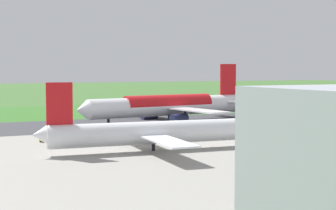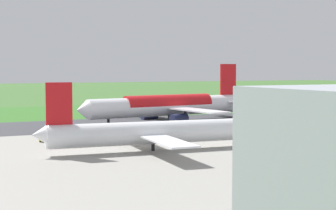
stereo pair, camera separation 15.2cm
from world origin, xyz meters
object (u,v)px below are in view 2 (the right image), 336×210
no_stopping_sign (160,106)px  traffic_cone_orange (141,110)px  airliner_parked_mid (152,132)px  service_car_followme (47,137)px  airliner_main (169,105)px  service_car_ops (318,108)px

no_stopping_sign → traffic_cone_orange: bearing=-1.6°
traffic_cone_orange → airliner_parked_mid: bearing=68.7°
airliner_parked_mid → service_car_followme: airliner_parked_mid is taller
airliner_main → service_car_ops: size_ratio=12.19×
airliner_parked_mid → no_stopping_sign: airliner_parked_mid is taller
service_car_followme → traffic_cone_orange: size_ratio=8.23×
no_stopping_sign → airliner_parked_mid: bearing=64.6°
service_car_ops → service_car_followme: bearing=21.2°
airliner_main → airliner_parked_mid: size_ratio=1.29×
airliner_parked_mid → traffic_cone_orange: airliner_parked_mid is taller
service_car_followme → service_car_ops: size_ratio=1.02×
service_car_ops → airliner_main: bearing=11.7°
service_car_followme → traffic_cone_orange: service_car_followme is taller
airliner_parked_mid → no_stopping_sign: size_ratio=17.92×
airliner_main → service_car_followme: airliner_main is taller
airliner_main → traffic_cone_orange: (-6.95, -37.16, -4.08)m
airliner_main → no_stopping_sign: airliner_main is taller
service_car_ops → no_stopping_sign: 54.73m
airliner_main → airliner_parked_mid: 54.30m
traffic_cone_orange → service_car_followme: bearing=53.8°
service_car_followme → airliner_parked_mid: bearing=123.5°
service_car_ops → no_stopping_sign: size_ratio=1.90×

